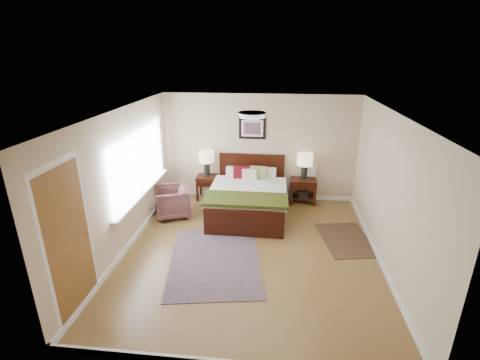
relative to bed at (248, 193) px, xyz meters
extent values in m
plane|color=olive|center=(0.17, -1.51, -0.50)|extent=(5.00, 5.00, 0.00)
cube|color=#C3AB8D|center=(0.17, 0.99, 0.75)|extent=(4.50, 0.04, 2.50)
cube|color=#C3AB8D|center=(0.17, -4.01, 0.75)|extent=(4.50, 0.04, 2.50)
cube|color=#C3AB8D|center=(-2.08, -1.51, 0.75)|extent=(0.04, 5.00, 2.50)
cube|color=#C3AB8D|center=(2.42, -1.51, 0.75)|extent=(0.04, 5.00, 2.50)
cube|color=white|center=(0.17, -1.51, 2.00)|extent=(4.50, 5.00, 0.02)
cube|color=silver|center=(-2.06, -0.81, 0.90)|extent=(0.02, 2.72, 1.32)
cube|color=silver|center=(-2.04, -0.81, 0.90)|extent=(0.01, 2.60, 1.20)
cube|color=silver|center=(-2.01, -0.81, 0.27)|extent=(0.10, 2.72, 0.04)
cube|color=silver|center=(-2.06, -3.26, 0.59)|extent=(0.01, 1.00, 2.18)
cube|color=brown|center=(-2.05, -3.26, 0.55)|extent=(0.01, 0.90, 2.10)
cylinder|color=#999999|center=(-2.03, -2.88, 0.50)|extent=(0.04, 0.04, 0.04)
cylinder|color=white|center=(0.17, -1.51, 1.96)|extent=(0.40, 0.40, 0.07)
cylinder|color=beige|center=(0.17, -1.51, 1.99)|extent=(0.44, 0.44, 0.01)
cube|color=#341207|center=(0.00, 0.95, 0.06)|extent=(1.55, 0.06, 1.09)
cube|color=#341207|center=(0.00, -1.01, -0.21)|extent=(1.55, 0.06, 0.54)
cube|color=#341207|center=(-0.74, -0.03, -0.19)|extent=(0.06, 1.94, 0.17)
cube|color=#341207|center=(0.74, -0.03, -0.19)|extent=(0.06, 1.94, 0.17)
cube|color=white|center=(0.00, -0.03, -0.07)|extent=(1.45, 1.92, 0.21)
cube|color=white|center=(0.00, -0.13, 0.08)|extent=(1.63, 1.69, 0.10)
cube|color=#373D11|center=(0.00, -0.65, 0.13)|extent=(1.67, 0.70, 0.07)
cube|color=white|center=(-0.34, 0.71, 0.22)|extent=(0.49, 0.18, 0.25)
cube|color=white|center=(0.34, 0.71, 0.22)|extent=(0.49, 0.18, 0.25)
cube|color=#530910|center=(-0.21, 0.59, 0.25)|extent=(0.38, 0.17, 0.31)
cube|color=#7F8A50|center=(0.18, 0.59, 0.25)|extent=(0.38, 0.16, 0.31)
cube|color=beige|center=(-0.02, 0.51, 0.23)|extent=(0.33, 0.13, 0.27)
cube|color=black|center=(0.00, 0.97, 1.22)|extent=(0.62, 0.03, 0.50)
cube|color=silver|center=(0.00, 0.95, 1.22)|extent=(0.50, 0.01, 0.38)
cube|color=#A52D23|center=(0.00, 0.94, 1.22)|extent=(0.38, 0.01, 0.28)
cube|color=#341207|center=(-1.05, 0.76, 0.05)|extent=(0.49, 0.44, 0.05)
cube|color=#341207|center=(-1.27, 0.57, -0.23)|extent=(0.05, 0.05, 0.54)
cube|color=#341207|center=(-0.84, 0.57, -0.23)|extent=(0.05, 0.05, 0.54)
cube|color=#341207|center=(-1.27, 0.95, -0.23)|extent=(0.05, 0.05, 0.54)
cube|color=#341207|center=(-0.84, 0.95, -0.23)|extent=(0.05, 0.05, 0.54)
cube|color=#341207|center=(-1.05, 0.56, -0.05)|extent=(0.43, 0.03, 0.14)
cube|color=#341207|center=(1.23, 0.76, 0.06)|extent=(0.59, 0.44, 0.05)
cube|color=#341207|center=(0.97, 0.57, -0.23)|extent=(0.05, 0.05, 0.54)
cube|color=#341207|center=(1.50, 0.57, -0.23)|extent=(0.05, 0.05, 0.54)
cube|color=#341207|center=(0.97, 0.96, -0.23)|extent=(0.05, 0.05, 0.54)
cube|color=#341207|center=(1.50, 0.96, -0.23)|extent=(0.05, 0.05, 0.54)
cube|color=#341207|center=(1.23, 0.56, -0.04)|extent=(0.53, 0.03, 0.14)
cube|color=#341207|center=(1.23, 0.76, -0.36)|extent=(0.53, 0.38, 0.03)
cube|color=black|center=(1.23, 0.76, -0.33)|extent=(0.22, 0.28, 0.03)
cube|color=black|center=(1.23, 0.76, -0.30)|extent=(0.22, 0.28, 0.03)
cube|color=black|center=(1.23, 0.76, -0.26)|extent=(0.22, 0.28, 0.03)
cube|color=black|center=(1.23, 0.76, -0.23)|extent=(0.22, 0.28, 0.03)
cube|color=black|center=(1.23, 0.76, -0.19)|extent=(0.22, 0.28, 0.03)
cylinder|color=black|center=(-1.05, 0.76, 0.24)|extent=(0.14, 0.14, 0.32)
cylinder|color=black|center=(-1.05, 0.76, 0.42)|extent=(0.02, 0.02, 0.06)
cylinder|color=beige|center=(-1.05, 0.76, 0.56)|extent=(0.35, 0.35, 0.26)
cylinder|color=black|center=(1.23, 0.76, 0.25)|extent=(0.14, 0.14, 0.32)
cylinder|color=black|center=(1.23, 0.76, 0.43)|extent=(0.02, 0.02, 0.06)
cylinder|color=beige|center=(1.23, 0.76, 0.57)|extent=(0.35, 0.35, 0.26)
imported|color=brown|center=(-1.63, -0.25, -0.17)|extent=(0.92, 0.91, 0.66)
cube|color=#0D1842|center=(-0.41, -1.88, -0.50)|extent=(1.85, 2.36, 0.01)
cube|color=black|center=(1.97, -0.91, -0.50)|extent=(1.09, 1.45, 0.01)
camera|label=1|loc=(0.58, -6.93, 2.91)|focal=26.00mm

